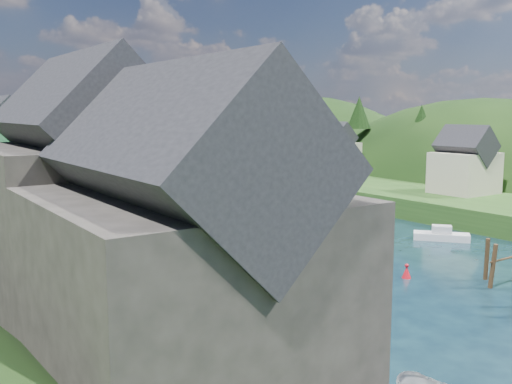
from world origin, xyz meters
TOP-DOWN VIEW (x-y plane):
  - ground at (0.00, 50.00)m, footprint 600.00×600.00m
  - hillside_right at (45.00, 75.00)m, footprint 36.00×245.56m
  - far_hills at (1.22, 174.01)m, footprint 103.00×68.00m
  - hill_trees at (-0.19, 65.39)m, footprint 91.98×147.31m
  - quay_left at (-24.00, 20.00)m, footprint 12.00×110.00m
  - quayside_buildings at (-26.00, 6.39)m, footprint 8.00×35.84m
  - terrace_right at (25.00, 40.00)m, footprint 16.00×120.00m
  - right_bank_cottages at (28.00, 48.33)m, footprint 9.00×59.24m
  - piling_cluster_far at (3.63, 1.85)m, footprint 3.35×3.11m
  - channel_buoy_near at (-0.79, 6.93)m, footprint 0.70×0.70m
  - channel_buoy_far at (-1.92, 22.25)m, footprint 0.70×0.70m
  - moored_boats at (-1.84, 22.86)m, footprint 32.82×92.15m

SIDE VIEW (x-z plane):
  - far_hills at x=1.22m, z-range -32.80..11.20m
  - hillside_right at x=45.00m, z-range -31.41..16.59m
  - ground at x=0.00m, z-range 0.00..0.00m
  - channel_buoy_near at x=-0.79m, z-range -0.07..1.03m
  - channel_buoy_far at x=-1.92m, z-range -0.07..1.03m
  - moored_boats at x=-1.84m, z-range -0.54..1.90m
  - quay_left at x=-24.00m, z-range 0.00..2.00m
  - terrace_right at x=25.00m, z-range 0.00..2.40m
  - piling_cluster_far at x=3.63m, z-range -0.57..3.21m
  - right_bank_cottages at x=28.00m, z-range 1.64..10.05m
  - quayside_buildings at x=-26.00m, z-range 0.64..13.54m
  - hill_trees at x=-0.19m, z-range 4.90..17.43m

